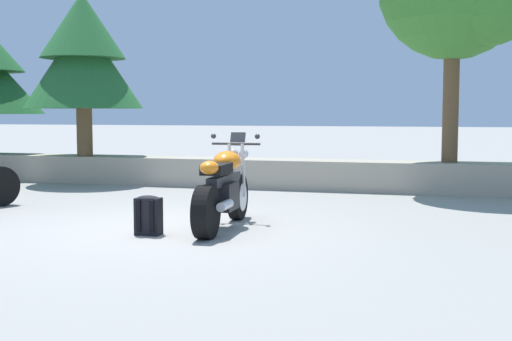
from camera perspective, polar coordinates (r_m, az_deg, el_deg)
ground_plane at (r=8.53m, az=-7.90°, el=-4.89°), size 120.00×120.00×0.00m
stone_wall at (r=13.00m, az=0.56°, el=-0.23°), size 36.00×0.80×0.55m
motorcycle_orange_centre at (r=8.46m, az=-2.73°, el=-1.61°), size 0.67×2.07×1.18m
rider_backpack at (r=8.12m, az=-9.02°, el=-3.67°), size 0.31×0.27×0.47m
pine_tree_mid_left at (r=14.26m, az=-14.37°, el=9.53°), size 2.37×2.37×3.29m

